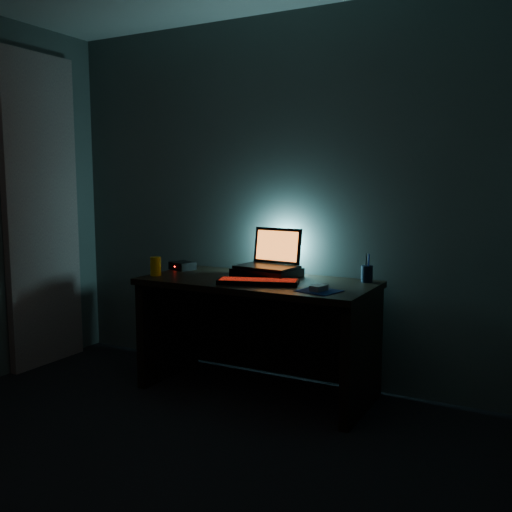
# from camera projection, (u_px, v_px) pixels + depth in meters

# --- Properties ---
(room) EXTENTS (3.50, 4.00, 2.50)m
(room) POSITION_uv_depth(u_px,v_px,m) (59.00, 214.00, 2.18)
(room) COLOR black
(room) RESTS_ON ground
(desk) EXTENTS (1.50, 0.70, 0.75)m
(desk) POSITION_uv_depth(u_px,v_px,m) (261.00, 317.00, 3.74)
(desk) COLOR black
(desk) RESTS_ON ground
(curtain) EXTENTS (0.06, 0.65, 2.30)m
(curtain) POSITION_uv_depth(u_px,v_px,m) (42.00, 212.00, 4.24)
(curtain) COLOR #B4A290
(curtain) RESTS_ON ground
(riser) EXTENTS (0.43, 0.34, 0.06)m
(riser) POSITION_uv_depth(u_px,v_px,m) (267.00, 273.00, 3.76)
(riser) COLOR black
(riser) RESTS_ON desk
(laptop) EXTENTS (0.40, 0.32, 0.26)m
(laptop) POSITION_uv_depth(u_px,v_px,m) (271.00, 258.00, 3.79)
(laptop) COLOR black
(laptop) RESTS_ON riser
(keyboard) EXTENTS (0.52, 0.31, 0.03)m
(keyboard) POSITION_uv_depth(u_px,v_px,m) (258.00, 282.00, 3.51)
(keyboard) COLOR black
(keyboard) RESTS_ON desk
(mousepad) EXTENTS (0.26, 0.24, 0.00)m
(mousepad) POSITION_uv_depth(u_px,v_px,m) (319.00, 291.00, 3.28)
(mousepad) COLOR #0B1F51
(mousepad) RESTS_ON desk
(mouse) EXTENTS (0.09, 0.12, 0.03)m
(mouse) POSITION_uv_depth(u_px,v_px,m) (319.00, 288.00, 3.27)
(mouse) COLOR gray
(mouse) RESTS_ON mousepad
(pen_cup) EXTENTS (0.09, 0.09, 0.11)m
(pen_cup) POSITION_uv_depth(u_px,v_px,m) (367.00, 274.00, 3.57)
(pen_cup) COLOR black
(pen_cup) RESTS_ON desk
(juice_glass) EXTENTS (0.09, 0.09, 0.13)m
(juice_glass) POSITION_uv_depth(u_px,v_px,m) (156.00, 266.00, 3.82)
(juice_glass) COLOR gold
(juice_glass) RESTS_ON desk
(router) EXTENTS (0.20, 0.18, 0.05)m
(router) POSITION_uv_depth(u_px,v_px,m) (182.00, 266.00, 4.10)
(router) COLOR black
(router) RESTS_ON desk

